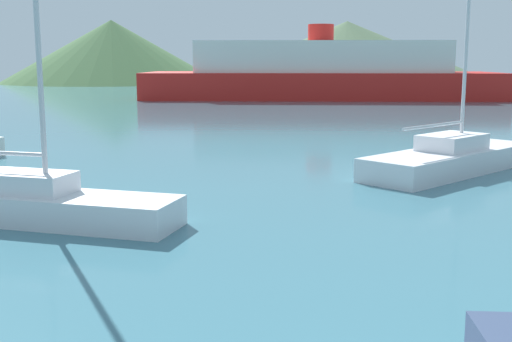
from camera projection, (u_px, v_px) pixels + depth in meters
sailboat_inner at (27, 201)px, 14.91m from camera, size 7.25×4.92×8.40m
sailboat_middle at (451, 157)px, 21.43m from camera, size 7.72×5.80×9.10m
ferry_distant at (320, 73)px, 61.87m from camera, size 35.02×18.06×7.03m
hill_central at (112, 51)px, 105.23m from camera, size 35.89×35.89×10.10m
hill_east at (347, 52)px, 101.42m from camera, size 46.78×46.78×9.67m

